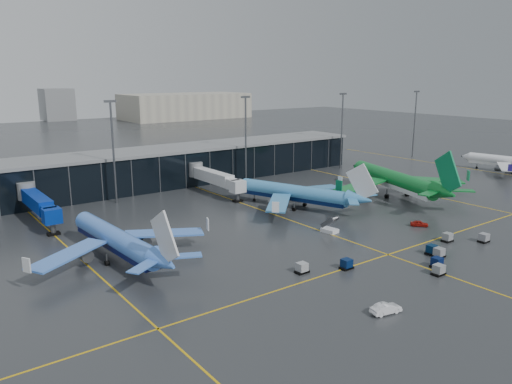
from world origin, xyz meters
TOP-DOWN VIEW (x-y plane):
  - ground at (0.00, 0.00)m, footprint 600.00×600.00m
  - terminal_pier at (0.00, 62.00)m, footprint 142.00×17.00m
  - jet_bridges at (-35.00, 42.99)m, footprint 94.00×27.50m
  - flood_masts at (5.00, 50.00)m, footprint 203.00×0.50m
  - distant_hangars at (49.94, 270.08)m, footprint 260.00×71.00m
  - taxi_lines at (10.00, 10.61)m, footprint 220.00×120.00m
  - airliner_arkefly at (-29.84, 12.00)m, footprint 35.69×40.05m
  - airliner_klm_near at (17.59, 19.99)m, footprint 44.82×47.65m
  - airliner_aer_lingus at (47.06, 13.63)m, footprint 52.38×56.01m
  - airliner_ba at (104.38, 11.36)m, footprint 37.32×40.92m
  - baggage_carts at (12.48, -19.52)m, footprint 40.52×15.23m
  - mobile_airstair at (10.84, 0.59)m, footprint 2.62×3.47m
  - service_van_red at (29.06, -7.84)m, footprint 3.54×3.73m
  - service_van_white at (-8.42, -29.48)m, footprint 4.65×2.39m

SIDE VIEW (x-z plane):
  - ground at x=0.00m, z-range 0.00..0.00m
  - taxi_lines at x=10.00m, z-range 0.00..0.02m
  - service_van_red at x=29.06m, z-range 0.00..1.25m
  - service_van_white at x=-8.42m, z-range 0.00..1.46m
  - baggage_carts at x=12.48m, z-range -0.09..1.61m
  - mobile_airstair at x=10.84m, z-range -0.95..2.49m
  - jet_bridges at x=-35.00m, z-range 0.95..8.15m
  - terminal_pier at x=0.00m, z-range 0.07..10.77m
  - airliner_ba at x=104.38m, z-range 0.00..11.10m
  - airliner_arkefly at x=-29.84m, z-range 0.00..11.72m
  - airliner_klm_near at x=17.59m, z-range 0.00..11.83m
  - airliner_aer_lingus at x=47.06m, z-range 0.00..14.11m
  - distant_hangars at x=49.94m, z-range -2.21..19.79m
  - flood_masts at x=5.00m, z-range 1.06..26.56m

